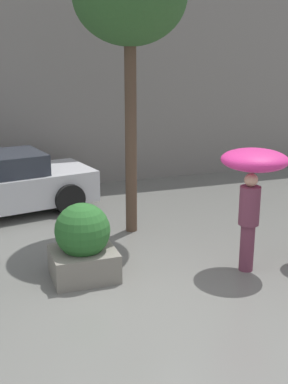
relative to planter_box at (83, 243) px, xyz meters
The scene contains 5 objects.
ground_plane 1.22m from the planter_box, 51.82° to the right, with size 40.00×40.00×0.00m, color slate.
building_facade 6.19m from the planter_box, 83.20° to the left, with size 18.00×0.30×6.00m.
planter_box is the anchor object (origin of this frame).
person_adult 2.81m from the planter_box, 11.71° to the right, with size 1.04×1.04×1.94m.
parked_car_near 3.83m from the planter_box, 104.31° to the left, with size 4.11×2.44×1.31m.
Camera 1 is at (-2.07, -5.88, 3.30)m, focal length 45.00 mm.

